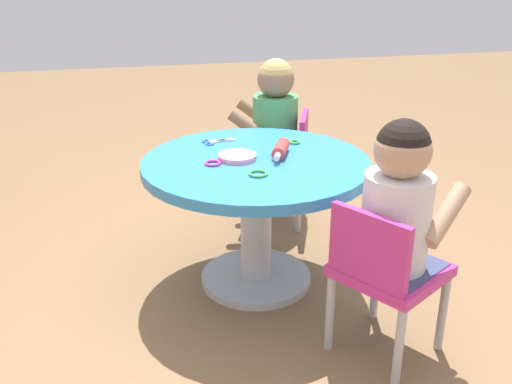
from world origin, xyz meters
TOP-DOWN VIEW (x-y plane):
  - ground_plane at (0.00, 0.00)m, footprint 10.00×10.00m
  - craft_table at (0.00, 0.00)m, footprint 0.85×0.85m
  - child_chair_left at (-0.54, -0.28)m, footprint 0.41×0.41m
  - seated_child_left at (-0.52, -0.32)m, footprint 0.41×0.43m
  - child_chair_right at (0.55, -0.26)m, footprint 0.39×0.39m
  - seated_child_right at (0.56, -0.22)m, footprint 0.38×0.42m
  - rolling_pin at (0.03, -0.10)m, footprint 0.22×0.11m
  - craft_scissors at (0.25, 0.12)m, footprint 0.08×0.14m
  - playdough_blob_0 at (0.02, 0.07)m, footprint 0.14×0.14m
  - cookie_cutter_0 at (0.16, -0.20)m, footprint 0.05×0.05m
  - cookie_cutter_1 at (-0.01, 0.16)m, footprint 0.06×0.06m
  - cookie_cutter_2 at (-0.16, 0.03)m, footprint 0.07×0.07m

SIDE VIEW (x-z plane):
  - ground_plane at x=0.00m, z-range 0.00..0.00m
  - child_chair_left at x=-0.54m, z-range 0.04..0.57m
  - child_chair_right at x=0.55m, z-range 0.04..0.57m
  - craft_table at x=0.00m, z-range 0.13..0.65m
  - craft_scissors at x=0.25m, z-range 0.52..0.52m
  - cookie_cutter_0 at x=0.16m, z-range 0.52..0.53m
  - cookie_cutter_1 at x=-0.01m, z-range 0.52..0.53m
  - cookie_cutter_2 at x=-0.16m, z-range 0.52..0.53m
  - playdough_blob_0 at x=0.02m, z-range 0.52..0.54m
  - seated_child_left at x=-0.52m, z-range 0.28..0.79m
  - seated_child_right at x=0.56m, z-range 0.28..0.79m
  - rolling_pin at x=0.03m, z-range 0.52..0.57m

